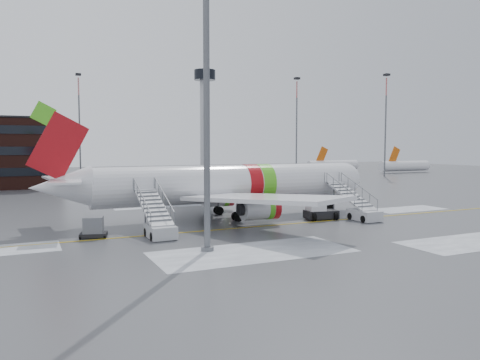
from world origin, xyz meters
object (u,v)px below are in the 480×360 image
airstair_fwd (359,209)px  light_mast_near (206,66)px  airliner (223,185)px  pushback_tug (319,211)px  uld_container (93,228)px  airstair_aft (158,223)px

airstair_fwd → light_mast_near: bearing=-160.4°
airliner → pushback_tug: 10.00m
pushback_tug → uld_container: pushback_tug is taller
pushback_tug → light_mast_near: 21.04m
airliner → airstair_fwd: (11.99, -6.54, -2.35)m
airliner → airstair_fwd: airliner is taller
airliner → uld_container: size_ratio=14.75×
airstair_aft → uld_container: (-4.83, 1.64, -0.28)m
airstair_fwd → light_mast_near: 23.13m
airstair_aft → uld_container: bearing=161.3°
airstair_fwd → uld_container: size_ratio=3.24×
airstair_fwd → pushback_tug: airstair_fwd is taller
uld_container → light_mast_near: bearing=-51.6°
airstair_aft → airliner: bearing=37.4°
light_mast_near → uld_container: bearing=128.4°
airstair_fwd → pushback_tug: 4.02m
airliner → airstair_fwd: size_ratio=4.55×
airstair_fwd → pushback_tug: (-3.65, 1.67, -0.25)m
pushback_tug → airstair_fwd: bearing=-24.6°
airstair_aft → pushback_tug: size_ratio=2.22×
airstair_fwd → airstair_aft: size_ratio=1.00×
pushback_tug → uld_container: 21.72m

